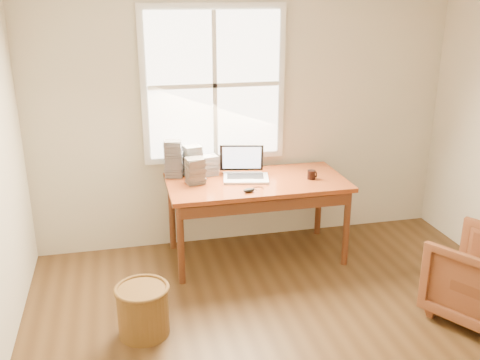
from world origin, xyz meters
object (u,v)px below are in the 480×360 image
at_px(coffee_mug, 311,175).
at_px(cd_stack_a, 193,161).
at_px(desk, 257,183).
at_px(wicker_stool, 143,311).
at_px(laptop, 246,165).

distance_m(coffee_mug, cd_stack_a, 1.08).
bearing_deg(desk, wicker_stool, -137.99).
height_order(desk, laptop, laptop).
height_order(coffee_mug, cd_stack_a, cd_stack_a).
relative_size(laptop, cd_stack_a, 1.31).
height_order(laptop, cd_stack_a, cd_stack_a).
bearing_deg(coffee_mug, cd_stack_a, 177.93).
bearing_deg(wicker_stool, cd_stack_a, 65.59).
height_order(wicker_stool, coffee_mug, coffee_mug).
bearing_deg(coffee_mug, desk, -173.46).
distance_m(laptop, coffee_mug, 0.60).
height_order(desk, wicker_stool, desk).
distance_m(desk, laptop, 0.19).
relative_size(desk, laptop, 4.14).
height_order(wicker_stool, laptop, laptop).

